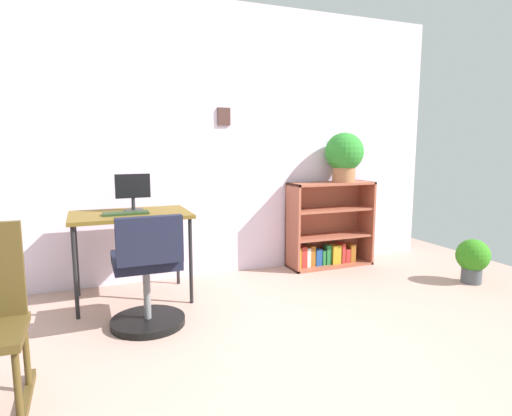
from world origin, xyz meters
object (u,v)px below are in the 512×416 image
Objects in this scene: monitor at (133,191)px; office_chair at (147,279)px; potted_plant_on_shelf at (344,155)px; potted_plant_floor at (473,258)px; bookshelf_low at (327,229)px; desk at (130,220)px; keyboard at (126,213)px.

monitor reaches higher than office_chair.
potted_plant_on_shelf is at bearing 4.12° from monitor.
monitor is 0.75× the size of potted_plant_floor.
monitor reaches higher than bookshelf_low.
potted_plant_floor is at bearing -15.52° from monitor.
monitor is 2.15m from potted_plant_on_shelf.
office_chair is at bearing 177.92° from potted_plant_floor.
desk reaches higher than potted_plant_floor.
keyboard is at bearing -172.05° from potted_plant_on_shelf.
monitor is at bearing 164.48° from potted_plant_floor.
monitor is at bearing -175.88° from potted_plant_on_shelf.
potted_plant_floor is at bearing -12.34° from keyboard.
office_chair reaches higher than potted_plant_floor.
bookshelf_low is at bearing 8.27° from desk.
bookshelf_low is 0.79m from potted_plant_on_shelf.
office_chair is (0.00, -0.70, -0.53)m from monitor.
desk is 3.03× the size of monitor.
desk is 2.27× the size of potted_plant_floor.
keyboard reaches higher than potted_plant_floor.
office_chair is at bearing -89.90° from monitor.
monitor is 0.34× the size of bookshelf_low.
monitor is at bearing 90.10° from office_chair.
bookshelf_low is at bearing 158.56° from potted_plant_on_shelf.
desk is at bearing 166.19° from potted_plant_floor.
potted_plant_on_shelf is (2.20, 0.31, 0.43)m from keyboard.
potted_plant_floor is at bearing -13.81° from desk.
keyboard is at bearing 98.04° from office_chair.
potted_plant_on_shelf is at bearing 21.95° from office_chair.
office_chair is at bearing -81.96° from keyboard.
bookshelf_low reaches higher than potted_plant_floor.
bookshelf_low is at bearing 6.04° from monitor.
potted_plant_on_shelf is 1.55m from potted_plant_floor.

